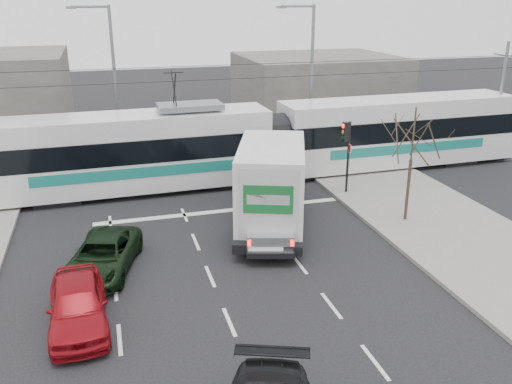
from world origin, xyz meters
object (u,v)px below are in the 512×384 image
object	(u,v)px
tram	(273,140)
red_car	(78,304)
street_lamp_near	(309,72)
navy_pickup	(279,184)
street_lamp_far	(111,75)
bare_tree	(413,139)
silver_pickup	(269,214)
green_car	(103,256)
traffic_signal	(347,142)
box_truck	(272,185)

from	to	relation	value
tram	red_car	xyz separation A→B (m)	(-9.99, -12.01, -1.38)
street_lamp_near	navy_pickup	distance (m)	10.05
street_lamp_far	bare_tree	bearing A→B (deg)	-48.88
silver_pickup	green_car	xyz separation A→B (m)	(-6.71, -1.34, -0.33)
street_lamp_near	navy_pickup	size ratio (longest dim) A/B	1.64
bare_tree	silver_pickup	world-z (taller)	bare_tree
tram	green_car	world-z (taller)	tram
traffic_signal	street_lamp_far	distance (m)	14.47
traffic_signal	street_lamp_near	bearing A→B (deg)	83.59
bare_tree	green_car	distance (m)	13.36
silver_pickup	navy_pickup	size ratio (longest dim) A/B	1.01
navy_pickup	street_lamp_far	bearing A→B (deg)	149.33
street_lamp_near	box_truck	size ratio (longest dim) A/B	1.12
bare_tree	tram	bearing A→B (deg)	116.16
bare_tree	navy_pickup	size ratio (longest dim) A/B	0.91
traffic_signal	navy_pickup	distance (m)	4.05
traffic_signal	silver_pickup	size ratio (longest dim) A/B	0.65
traffic_signal	red_car	distance (m)	15.28
traffic_signal	green_car	world-z (taller)	traffic_signal
silver_pickup	box_truck	world-z (taller)	box_truck
silver_pickup	traffic_signal	bearing A→B (deg)	51.77
tram	green_car	bearing A→B (deg)	-138.16
box_truck	bare_tree	bearing A→B (deg)	8.25
navy_pickup	silver_pickup	bearing A→B (deg)	-90.18
traffic_signal	street_lamp_near	xyz separation A→B (m)	(0.84, 7.50, 2.37)
street_lamp_near	box_truck	world-z (taller)	street_lamp_near
street_lamp_far	box_truck	distance (m)	14.03
bare_tree	silver_pickup	size ratio (longest dim) A/B	0.90
silver_pickup	red_car	size ratio (longest dim) A/B	1.30
street_lamp_near	street_lamp_far	distance (m)	11.67
street_lamp_far	green_car	world-z (taller)	street_lamp_far
street_lamp_far	tram	bearing A→B (deg)	-36.22
tram	silver_pickup	xyz separation A→B (m)	(-2.49, -7.29, -1.15)
traffic_signal	red_car	size ratio (longest dim) A/B	0.85
box_truck	navy_pickup	distance (m)	2.61
silver_pickup	green_car	distance (m)	6.86
green_car	street_lamp_near	bearing A→B (deg)	61.72
bare_tree	navy_pickup	xyz separation A→B (m)	(-4.78, 3.46, -2.72)
traffic_signal	navy_pickup	world-z (taller)	traffic_signal
bare_tree	green_car	world-z (taller)	bare_tree
silver_pickup	navy_pickup	bearing A→B (deg)	81.31
tram	box_truck	xyz separation A→B (m)	(-2.09, -6.39, -0.22)
traffic_signal	box_truck	xyz separation A→B (m)	(-4.70, -2.79, -0.86)
street_lamp_near	street_lamp_far	world-z (taller)	same
tram	box_truck	world-z (taller)	tram
bare_tree	traffic_signal	world-z (taller)	bare_tree
box_truck	red_car	xyz separation A→B (m)	(-7.89, -5.62, -1.16)
box_truck	green_car	distance (m)	7.56
red_car	street_lamp_near	bearing A→B (deg)	47.55
street_lamp_near	green_car	xyz separation A→B (m)	(-12.65, -12.53, -4.49)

